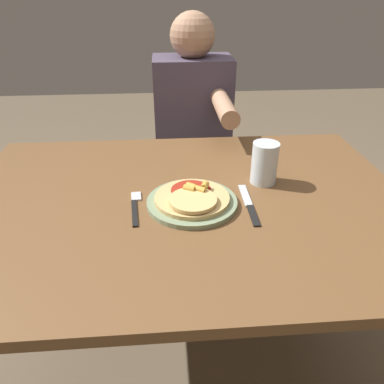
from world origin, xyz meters
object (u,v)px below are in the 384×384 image
Objects in this scene: plate at (192,202)px; fork at (135,206)px; drinking_glass at (265,163)px; pizza at (192,198)px; dining_table at (186,227)px; knife at (249,204)px; person_diner at (193,131)px.

plate reaches higher than fork.
pizza is at bearing -152.27° from drinking_glass.
plate is at bearing -63.61° from dining_table.
knife is 1.71× the size of drinking_glass.
plate is (0.02, -0.03, 0.11)m from dining_table.
dining_table is at bearing 114.90° from pizza.
pizza is 0.16m from fork.
pizza is at bearing -94.77° from person_diner.
person_diner is at bearing 96.92° from knife.
drinking_glass is at bearing 61.75° from knife.
person_diner reaches higher than knife.
person_diner is at bearing 104.49° from drinking_glass.
knife is (0.16, -0.01, -0.02)m from pizza.
fork is (-0.16, 0.00, -0.00)m from plate.
knife is (0.16, -0.02, -0.00)m from plate.
fork reaches higher than dining_table.
dining_table is 0.21m from knife.
plate reaches higher than knife.
drinking_glass reaches higher than knife.
pizza is at bearing -78.42° from plate.
knife is 0.18× the size of person_diner.
dining_table is at bearing 163.80° from knife.
plate is 0.21× the size of person_diner.
knife is at bearing -4.71° from pizza.
person_diner is (0.22, 0.76, -0.07)m from fork.
pizza is 1.19× the size of fork.
fork is at bearing -163.39° from drinking_glass.
pizza is (0.02, -0.04, 0.13)m from dining_table.
dining_table is 0.31m from drinking_glass.
drinking_glass is (0.23, 0.12, 0.06)m from plate.
fork is 0.32m from knife.
plate is 0.76m from person_diner.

